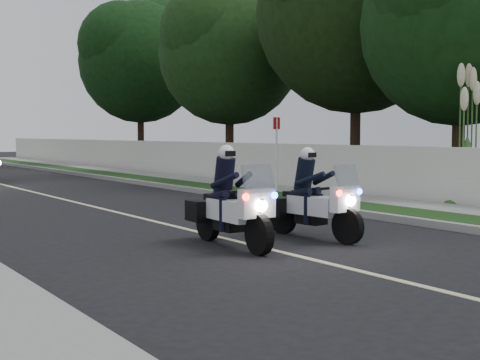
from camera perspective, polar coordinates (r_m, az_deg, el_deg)
name	(u,v)px	position (r m, az deg, el deg)	size (l,w,h in m)	color
ground	(289,254)	(10.12, 4.28, -6.42)	(120.00, 120.00, 0.00)	black
curb_right	(193,190)	(20.63, -4.12, -0.86)	(0.20, 60.00, 0.15)	gray
grass_verge	(212,189)	(20.98, -2.47, -0.76)	(1.20, 60.00, 0.16)	#193814
sidewalk_right	(245,187)	(21.69, 0.45, -0.60)	(1.40, 60.00, 0.16)	gray
property_wall	(270,166)	(22.23, 2.57, 1.24)	(0.22, 60.00, 1.50)	beige
lane_marking	(65,200)	(18.92, -14.93, -1.65)	(0.12, 50.00, 0.01)	#BFB78C
police_moto_left	(231,247)	(10.71, -0.78, -5.82)	(0.68, 1.95, 1.66)	silver
police_moto_right	(312,239)	(11.64, 6.28, -5.05)	(0.66, 1.89, 1.61)	silver
sign_post	(276,194)	(20.17, 3.16, -1.18)	(0.38, 0.38, 2.41)	#9E1A0B
pampas_far	(466,207)	(17.32, 18.93, -2.26)	(1.39, 1.39, 3.98)	beige
tree_right_a	(457,197)	(19.93, 18.24, -1.44)	(5.69, 5.69, 9.48)	#123310
tree_right_c	(355,185)	(23.74, 9.87, -0.45)	(7.05, 7.05, 11.75)	black
tree_right_d	(230,176)	(28.64, -0.90, 0.37)	(6.13, 6.13, 10.21)	#193913
tree_right_e	(141,166)	(37.49, -8.54, 1.20)	(6.75, 6.75, 11.25)	black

